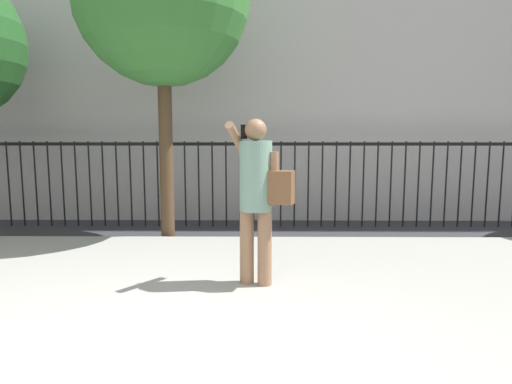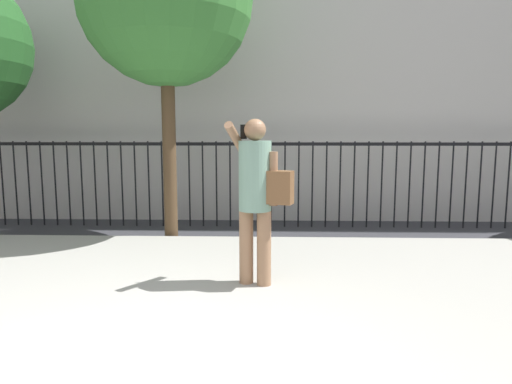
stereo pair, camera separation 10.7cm
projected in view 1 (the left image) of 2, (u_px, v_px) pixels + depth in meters
The scene contains 3 objects.
sidewalk at pixel (188, 290), 4.85m from camera, with size 28.00×4.40×0.15m, color #9E9B93.
iron_fence at pixel (219, 173), 8.40m from camera, with size 12.03×0.04×1.60m.
pedestrian_on_phone at pixel (258, 190), 4.69m from camera, with size 0.72×0.53×1.74m.
Camera 1 is at (0.78, -2.47, 1.75)m, focal length 31.71 mm.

